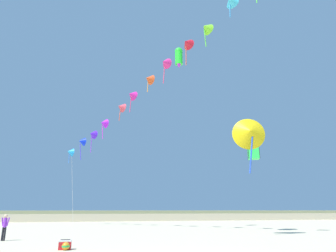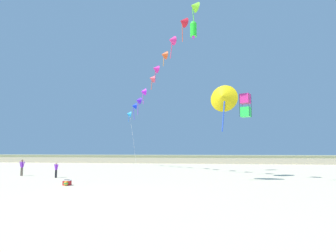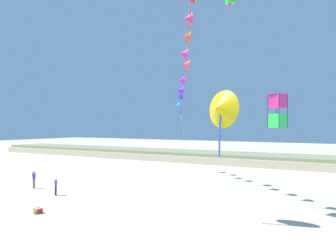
# 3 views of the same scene
# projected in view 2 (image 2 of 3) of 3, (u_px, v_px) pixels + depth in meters

# --- Properties ---
(ground_plane) EXTENTS (240.00, 240.00, 0.00)m
(ground_plane) POSITION_uv_depth(u_px,v_px,m) (103.00, 196.00, 15.88)
(ground_plane) COLOR beige
(dune_ridge) EXTENTS (120.00, 10.46, 1.69)m
(dune_ridge) POSITION_uv_depth(u_px,v_px,m) (178.00, 159.00, 60.08)
(dune_ridge) COLOR beige
(dune_ridge) RESTS_ON ground
(person_near_right) EXTENTS (0.61, 0.24, 1.76)m
(person_near_right) POSITION_uv_depth(u_px,v_px,m) (22.00, 166.00, 28.52)
(person_near_right) COLOR #726656
(person_near_right) RESTS_ON ground
(person_mid_center) EXTENTS (0.54, 0.23, 1.56)m
(person_mid_center) POSITION_uv_depth(u_px,v_px,m) (56.00, 169.00, 26.50)
(person_mid_center) COLOR black
(person_mid_center) RESTS_ON ground
(kite_banner_string) EXTENTS (23.53, 37.19, 24.89)m
(kite_banner_string) POSITION_uv_depth(u_px,v_px,m) (183.00, 24.00, 28.96)
(kite_banner_string) COLOR #1D9AEB
(large_kite_low_lead) EXTENTS (1.32, 1.32, 2.47)m
(large_kite_low_lead) POSITION_uv_depth(u_px,v_px,m) (245.00, 105.00, 28.04)
(large_kite_low_lead) COLOR #2DDF53
(large_kite_mid_trail) EXTENTS (2.76, 1.79, 4.49)m
(large_kite_mid_trail) POSITION_uv_depth(u_px,v_px,m) (223.00, 97.00, 24.06)
(large_kite_mid_trail) COLOR yellow
(large_kite_high_solo) EXTENTS (1.16, 1.17, 2.51)m
(large_kite_high_solo) POSITION_uv_depth(u_px,v_px,m) (193.00, 30.00, 34.87)
(large_kite_high_solo) COLOR #28EF2D
(beach_cooler) EXTENTS (0.58, 0.41, 0.46)m
(beach_cooler) POSITION_uv_depth(u_px,v_px,m) (67.00, 183.00, 20.72)
(beach_cooler) COLOR red
(beach_cooler) RESTS_ON ground
(beach_ball) EXTENTS (0.36, 0.36, 0.36)m
(beach_ball) POSITION_uv_depth(u_px,v_px,m) (66.00, 183.00, 20.44)
(beach_ball) COLOR orange
(beach_ball) RESTS_ON ground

